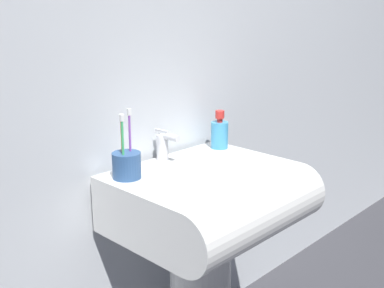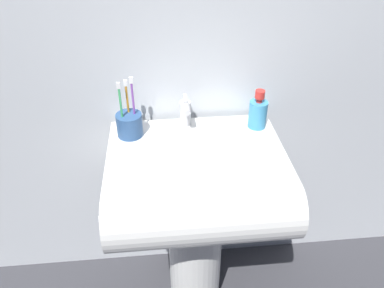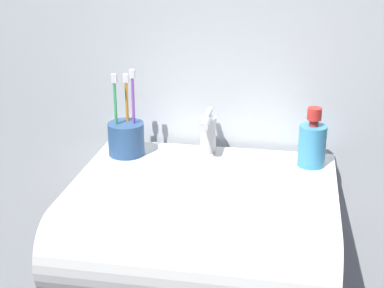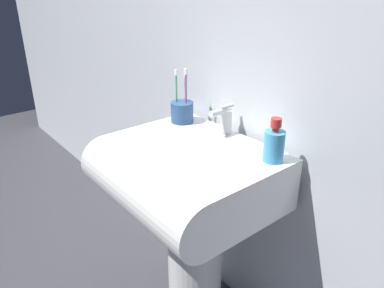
% 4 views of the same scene
% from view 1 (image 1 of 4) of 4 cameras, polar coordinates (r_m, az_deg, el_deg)
% --- Properties ---
extents(wall_back, '(5.00, 0.05, 2.40)m').
position_cam_1_polar(wall_back, '(1.60, -5.31, 14.04)').
color(wall_back, silver).
rests_on(wall_back, ground).
extents(sink_basin, '(0.56, 0.48, 0.18)m').
position_cam_1_polar(sink_basin, '(1.50, 2.78, -6.79)').
color(sink_basin, white).
rests_on(sink_basin, sink_pedestal).
extents(faucet, '(0.04, 0.10, 0.10)m').
position_cam_1_polar(faucet, '(1.58, -3.35, -0.10)').
color(faucet, silver).
rests_on(faucet, sink_basin).
extents(toothbrush_cup, '(0.09, 0.09, 0.21)m').
position_cam_1_polar(toothbrush_cup, '(1.43, -7.76, -2.38)').
color(toothbrush_cup, '#2D5184').
rests_on(toothbrush_cup, sink_basin).
extents(soap_bottle, '(0.06, 0.06, 0.14)m').
position_cam_1_polar(soap_bottle, '(1.73, 3.29, 1.26)').
color(soap_bottle, '#3F99CC').
rests_on(soap_bottle, sink_basin).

